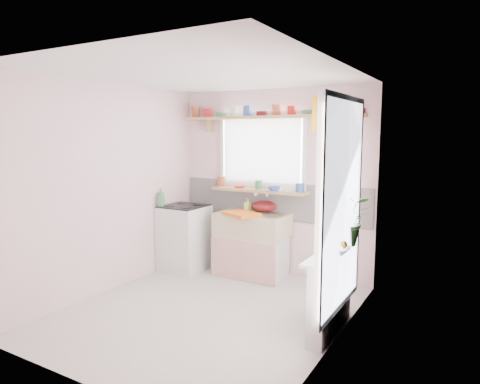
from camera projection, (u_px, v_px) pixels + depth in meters
The scene contains 19 objects.
room at pixel (297, 181), 4.85m from camera, with size 3.20×3.20×3.20m.
sink_unit at pixel (252, 244), 5.75m from camera, with size 0.95×0.65×1.11m.
cooker at pixel (184, 237), 6.01m from camera, with size 0.58×0.58×0.93m.
radiator_ledge at pixel (330, 292), 4.10m from camera, with size 0.22×0.95×0.78m.
windowsill at pixel (259, 190), 5.82m from camera, with size 1.40×0.22×0.04m, color tan.
pine_shelf at pixel (269, 117), 5.60m from camera, with size 2.52×0.24×0.04m, color tan.
shelf_crockery at pixel (266, 112), 5.61m from camera, with size 2.47×0.11×0.12m.
sill_crockery at pixel (259, 185), 5.81m from camera, with size 1.35×0.11×0.12m.
dish_tray at pixel (242, 214), 5.55m from camera, with size 0.44×0.33×0.04m, color orange.
colander at pixel (264, 206), 5.82m from camera, with size 0.34×0.34×0.15m, color maroon.
jade_plant at pixel (348, 220), 4.34m from camera, with size 0.47×0.41×0.52m, color #366B2B.
fruit_bowl at pixel (336, 250), 4.04m from camera, with size 0.27×0.27×0.07m, color silver.
herb_pot at pixel (321, 255), 3.68m from camera, with size 0.10×0.07×0.19m, color #28652A.
soap_bottle_sink at pixel (248, 204), 5.93m from camera, with size 0.08×0.08×0.17m, color #E7FB6F.
sill_cup at pixel (259, 185), 5.87m from camera, with size 0.12×0.12×0.09m, color beige.
sill_bowl at pixel (274, 189), 5.63m from camera, with size 0.17×0.17×0.05m, color #374CB5.
shelf_vase at pixel (330, 109), 5.24m from camera, with size 0.14×0.14×0.14m, color #AC5835.
cooker_bottle at pixel (161, 197), 5.85m from camera, with size 0.10×0.10×0.26m, color #468D53.
fruit at pixel (337, 244), 4.04m from camera, with size 0.20×0.14×0.10m.
Camera 1 is at (2.51, -3.64, 1.90)m, focal length 32.00 mm.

